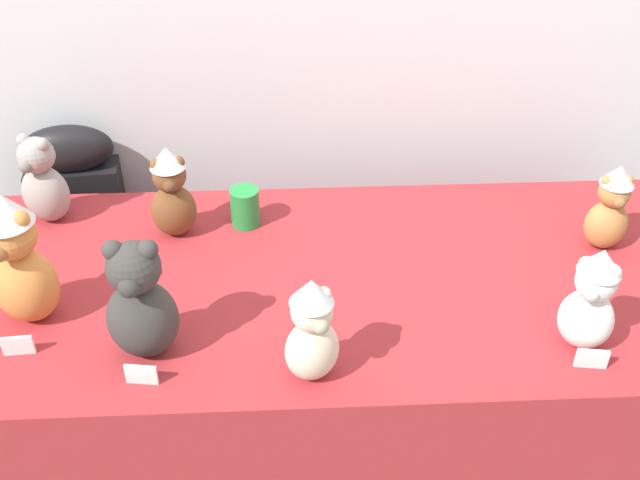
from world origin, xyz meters
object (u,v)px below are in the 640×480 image
display_table (320,384)px  teddy_bear_chestnut (172,193)px  teddy_bear_snow (591,300)px  teddy_bear_cream (312,331)px  teddy_bear_caramel (610,208)px  teddy_bear_charcoal (140,303)px  party_cup_green (245,207)px  teddy_bear_ginger (18,260)px  teddy_bear_ash (43,182)px  instrument_case (90,251)px

display_table → teddy_bear_chestnut: bearing=150.8°
teddy_bear_snow → teddy_bear_cream: (-0.61, -0.07, -0.00)m
display_table → teddy_bear_caramel: 0.92m
teddy_bear_charcoal → display_table: bearing=33.4°
party_cup_green → teddy_bear_ginger: bearing=-143.7°
teddy_bear_cream → teddy_bear_ginger: 0.69m
display_table → teddy_bear_ginger: (-0.69, -0.11, 0.56)m
teddy_bear_chestnut → teddy_bear_charcoal: (-0.02, -0.46, 0.01)m
teddy_bear_snow → teddy_bear_charcoal: teddy_bear_charcoal is taller
teddy_bear_charcoal → party_cup_green: 0.54m
teddy_bear_ash → display_table: bearing=3.2°
teddy_bear_chestnut → teddy_bear_charcoal: 0.46m
teddy_bear_chestnut → teddy_bear_caramel: size_ratio=1.08×
teddy_bear_ginger → party_cup_green: 0.62m
teddy_bear_cream → teddy_bear_chestnut: (-0.35, 0.55, 0.00)m
teddy_bear_charcoal → party_cup_green: size_ratio=2.79×
teddy_bear_chestnut → party_cup_green: 0.21m
teddy_bear_snow → teddy_bear_charcoal: bearing=-150.0°
teddy_bear_ginger → teddy_bear_snow: bearing=10.0°
party_cup_green → teddy_bear_cream: bearing=-74.4°
display_table → instrument_case: 0.93m
teddy_bear_snow → teddy_bear_ash: bearing=-171.8°
teddy_bear_ash → teddy_bear_cream: bearing=-16.4°
teddy_bear_cream → teddy_bear_chestnut: size_ratio=0.99×
teddy_bear_caramel → teddy_bear_charcoal: 1.21m
teddy_bear_ginger → teddy_bear_caramel: bearing=25.3°
teddy_bear_charcoal → teddy_bear_chestnut: bearing=90.2°
teddy_bear_cream → party_cup_green: 0.61m
teddy_bear_snow → teddy_bear_ash: teddy_bear_snow is taller
teddy_bear_caramel → teddy_bear_chestnut: bearing=172.8°
teddy_bear_chestnut → teddy_bear_ginger: teddy_bear_ginger is taller
instrument_case → teddy_bear_caramel: bearing=-22.8°
instrument_case → teddy_bear_ginger: (0.06, -0.67, 0.48)m
instrument_case → teddy_bear_ash: teddy_bear_ash is taller
teddy_bear_ash → teddy_bear_charcoal: bearing=-32.4°
instrument_case → party_cup_green: (0.55, -0.31, 0.36)m
display_table → teddy_bear_cream: size_ratio=7.54×
display_table → teddy_bear_ash: (-0.74, 0.30, 0.51)m
instrument_case → teddy_bear_charcoal: 0.98m
teddy_bear_chestnut → teddy_bear_cream: bearing=-65.5°
party_cup_green → display_table: bearing=-52.2°
teddy_bear_charcoal → party_cup_green: bearing=69.7°
teddy_bear_ash → party_cup_green: (0.55, -0.05, -0.07)m
teddy_bear_cream → teddy_bear_caramel: size_ratio=1.07×
display_table → teddy_bear_ginger: teddy_bear_ginger is taller
teddy_bear_charcoal → party_cup_green: (0.20, 0.49, -0.09)m
teddy_bear_chestnut → teddy_bear_ash: size_ratio=1.02×
teddy_bear_cream → party_cup_green: size_ratio=2.41×
instrument_case → display_table: bearing=-42.8°
display_table → teddy_bear_charcoal: size_ratio=6.50×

